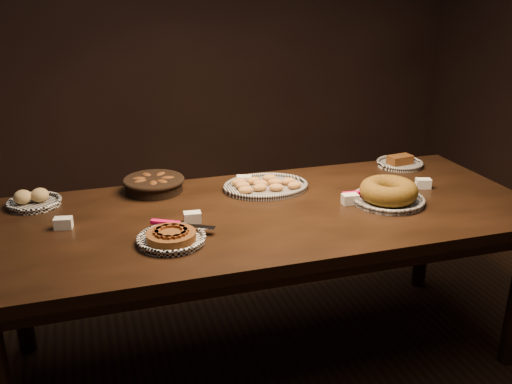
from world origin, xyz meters
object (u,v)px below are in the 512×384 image
object	(u,v)px
apple_tart_plate	(171,237)
madeleine_platter	(265,186)
bundt_cake_plate	(388,194)
buffet_table	(265,226)

from	to	relation	value
apple_tart_plate	madeleine_platter	bearing A→B (deg)	27.12
apple_tart_plate	madeleine_platter	xyz separation A→B (m)	(0.52, 0.45, -0.00)
madeleine_platter	bundt_cake_plate	xyz separation A→B (m)	(0.47, -0.33, 0.03)
buffet_table	apple_tart_plate	xyz separation A→B (m)	(-0.44, -0.20, 0.09)
apple_tart_plate	bundt_cake_plate	xyz separation A→B (m)	(0.99, 0.12, 0.02)
apple_tart_plate	bundt_cake_plate	bearing A→B (deg)	-6.54
apple_tart_plate	bundt_cake_plate	world-z (taller)	bundt_cake_plate
buffet_table	apple_tart_plate	world-z (taller)	apple_tart_plate
buffet_table	madeleine_platter	distance (m)	0.28
madeleine_platter	bundt_cake_plate	bearing A→B (deg)	-16.72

